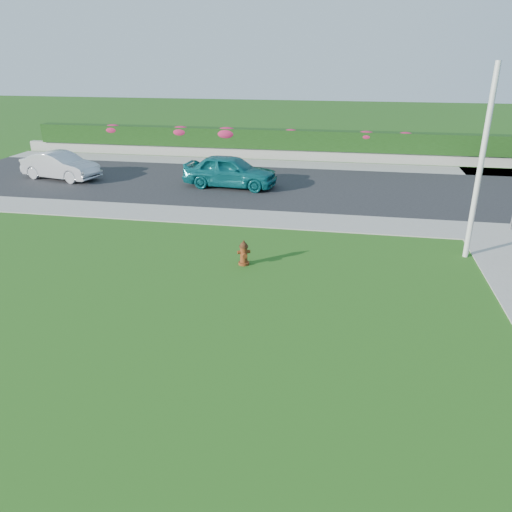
% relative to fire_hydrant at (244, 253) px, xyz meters
% --- Properties ---
extents(ground, '(120.00, 120.00, 0.00)m').
position_rel_fire_hydrant_xyz_m(ground, '(0.82, -4.63, -0.36)').
color(ground, black).
rests_on(ground, ground).
extents(street_far, '(26.00, 8.00, 0.04)m').
position_rel_fire_hydrant_xyz_m(street_far, '(-4.18, 9.37, -0.34)').
color(street_far, black).
rests_on(street_far, ground).
extents(sidewalk_far, '(24.00, 2.00, 0.04)m').
position_rel_fire_hydrant_xyz_m(sidewalk_far, '(-5.18, 4.37, -0.34)').
color(sidewalk_far, gray).
rests_on(sidewalk_far, ground).
extents(curb_corner, '(2.00, 2.00, 0.04)m').
position_rel_fire_hydrant_xyz_m(curb_corner, '(7.82, 4.37, -0.34)').
color(curb_corner, gray).
rests_on(curb_corner, ground).
extents(sidewalk_beyond, '(34.00, 2.00, 0.04)m').
position_rel_fire_hydrant_xyz_m(sidewalk_beyond, '(-0.18, 14.37, -0.34)').
color(sidewalk_beyond, gray).
rests_on(sidewalk_beyond, ground).
extents(retaining_wall, '(34.00, 0.40, 0.60)m').
position_rel_fire_hydrant_xyz_m(retaining_wall, '(-0.18, 15.87, -0.06)').
color(retaining_wall, gray).
rests_on(retaining_wall, ground).
extents(hedge, '(32.00, 0.90, 1.10)m').
position_rel_fire_hydrant_xyz_m(hedge, '(-0.18, 15.97, 0.79)').
color(hedge, black).
rests_on(hedge, retaining_wall).
extents(fire_hydrant, '(0.39, 0.37, 0.75)m').
position_rel_fire_hydrant_xyz_m(fire_hydrant, '(0.00, 0.00, 0.00)').
color(fire_hydrant, '#4A1E0B').
rests_on(fire_hydrant, ground).
extents(sedan_teal, '(4.45, 2.11, 1.47)m').
position_rel_fire_hydrant_xyz_m(sedan_teal, '(-2.47, 8.83, 0.42)').
color(sedan_teal, '#0D5D63').
rests_on(sedan_teal, street_far).
extents(sedan_silver, '(4.19, 2.24, 1.31)m').
position_rel_fire_hydrant_xyz_m(sedan_silver, '(-11.02, 8.84, 0.34)').
color(sedan_silver, '#B4B7BD').
rests_on(sedan_silver, street_far).
extents(utility_pole, '(0.16, 0.16, 5.64)m').
position_rel_fire_hydrant_xyz_m(utility_pole, '(6.59, 1.86, 2.46)').
color(utility_pole, silver).
rests_on(utility_pole, ground).
extents(flower_clump_a, '(1.27, 0.82, 0.63)m').
position_rel_fire_hydrant_xyz_m(flower_clump_a, '(-11.49, 15.87, 1.09)').
color(flower_clump_a, '#BF2049').
rests_on(flower_clump_a, hedge).
extents(flower_clump_b, '(1.32, 0.85, 0.66)m').
position_rel_fire_hydrant_xyz_m(flower_clump_b, '(-7.15, 15.87, 1.08)').
color(flower_clump_b, '#BF2049').
rests_on(flower_clump_b, hedge).
extents(flower_clump_c, '(1.46, 0.94, 0.73)m').
position_rel_fire_hydrant_xyz_m(flower_clump_c, '(-4.32, 15.87, 1.05)').
color(flower_clump_c, '#BF2049').
rests_on(flower_clump_c, hedge).
extents(flower_clump_d, '(1.03, 0.67, 0.52)m').
position_rel_fire_hydrant_xyz_m(flower_clump_d, '(-0.52, 15.87, 1.14)').
color(flower_clump_d, '#BF2049').
rests_on(flower_clump_d, hedge).
extents(flower_clump_e, '(1.17, 0.75, 0.59)m').
position_rel_fire_hydrant_xyz_m(flower_clump_e, '(3.75, 15.87, 1.11)').
color(flower_clump_e, '#BF2049').
rests_on(flower_clump_e, hedge).
extents(flower_clump_f, '(1.07, 0.69, 0.53)m').
position_rel_fire_hydrant_xyz_m(flower_clump_f, '(5.89, 15.87, 1.13)').
color(flower_clump_f, '#BF2049').
rests_on(flower_clump_f, hedge).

